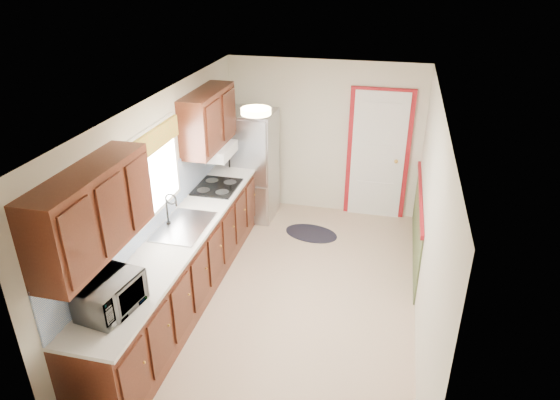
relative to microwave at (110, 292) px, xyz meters
The scene contains 8 objects.
room_shell 2.12m from the microwave, 55.47° to the left, with size 3.20×5.20×2.52m.
kitchen_run 1.49m from the microwave, 91.39° to the left, with size 0.63×4.00×2.20m.
back_wall_trim 4.53m from the microwave, 60.99° to the left, with size 1.12×2.30×2.08m.
ceiling_fixture 2.17m from the microwave, 59.76° to the left, with size 0.30×0.30×0.06m, color #FFD88C.
microwave is the anchor object (origin of this frame).
refrigerator 3.76m from the microwave, 87.25° to the left, with size 0.72×0.72×1.69m.
rug 3.72m from the microwave, 70.26° to the left, with size 0.80×0.51×0.01m, color black.
cooktop 2.66m from the microwave, 89.78° to the left, with size 0.54×0.65×0.02m, color black.
Camera 1 is at (1.04, -4.82, 3.73)m, focal length 32.00 mm.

